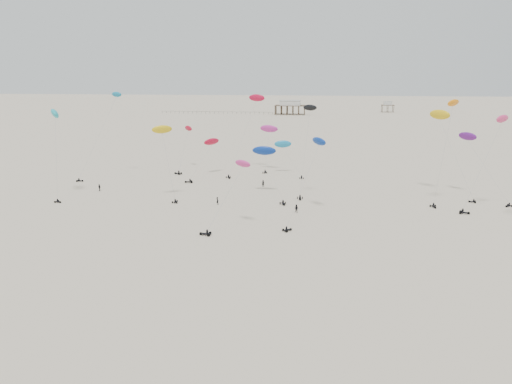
# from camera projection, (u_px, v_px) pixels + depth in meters

# --- Properties ---
(ground_plane) EXTENTS (900.00, 900.00, 0.00)m
(ground_plane) POSITION_uv_depth(u_px,v_px,m) (292.00, 145.00, 201.06)
(ground_plane) COLOR beige
(pavilion_main) EXTENTS (21.00, 13.00, 9.80)m
(pavilion_main) POSITION_uv_depth(u_px,v_px,m) (290.00, 108.00, 345.99)
(pavilion_main) COLOR brown
(pavilion_main) RESTS_ON ground
(pavilion_small) EXTENTS (9.00, 7.00, 8.00)m
(pavilion_small) POSITION_uv_depth(u_px,v_px,m) (388.00, 107.00, 366.37)
(pavilion_small) COLOR brown
(pavilion_small) RESTS_ON ground
(pier_fence) EXTENTS (80.20, 0.20, 1.50)m
(pier_fence) POSITION_uv_depth(u_px,v_px,m) (217.00, 113.00, 353.27)
(pier_fence) COLOR black
(pier_fence) RESTS_ON ground
(rig_0) EXTENTS (5.69, 6.35, 23.11)m
(rig_0) POSITION_uv_depth(u_px,v_px,m) (447.00, 133.00, 105.68)
(rig_0) COLOR black
(rig_0) RESTS_ON ground
(rig_2) EXTENTS (8.72, 9.08, 13.72)m
(rig_2) POSITION_uv_depth(u_px,v_px,m) (228.00, 191.00, 90.76)
(rig_2) COLOR black
(rig_2) RESTS_ON ground
(rig_3) EXTENTS (4.17, 4.88, 21.47)m
(rig_3) POSITION_uv_depth(u_px,v_px,m) (305.00, 150.00, 112.94)
(rig_3) COLOR black
(rig_3) RESTS_ON ground
(rig_4) EXTENTS (9.67, 16.78, 24.78)m
(rig_4) POSITION_uv_depth(u_px,v_px,m) (252.00, 111.00, 143.53)
(rig_4) COLOR black
(rig_4) RESTS_ON ground
(rig_5) EXTENTS (8.38, 18.28, 20.66)m
(rig_5) POSITION_uv_depth(u_px,v_px,m) (313.00, 159.00, 99.35)
(rig_5) COLOR black
(rig_5) RESTS_ON ground
(rig_6) EXTENTS (9.36, 13.51, 14.96)m
(rig_6) POSITION_uv_depth(u_px,v_px,m) (267.00, 157.00, 117.33)
(rig_6) COLOR black
(rig_6) RESTS_ON ground
(rig_7) EXTENTS (10.14, 7.29, 20.28)m
(rig_7) POSITION_uv_depth(u_px,v_px,m) (488.00, 152.00, 101.93)
(rig_7) COLOR black
(rig_7) RESTS_ON ground
(rig_8) EXTENTS (9.13, 9.85, 11.73)m
(rig_8) POSITION_uv_depth(u_px,v_px,m) (286.00, 149.00, 141.91)
(rig_8) COLOR black
(rig_8) RESTS_ON ground
(rig_9) EXTENTS (3.65, 14.42, 15.62)m
(rig_9) POSITION_uv_depth(u_px,v_px,m) (184.00, 145.00, 147.41)
(rig_9) COLOR black
(rig_9) RESTS_ON ground
(rig_10) EXTENTS (9.97, 13.08, 21.21)m
(rig_10) POSITION_uv_depth(u_px,v_px,m) (443.00, 122.00, 116.85)
(rig_10) COLOR black
(rig_10) RESTS_ON ground
(rig_11) EXTENTS (9.60, 13.54, 25.22)m
(rig_11) POSITION_uv_depth(u_px,v_px,m) (104.00, 125.00, 136.40)
(rig_11) COLOR black
(rig_11) RESTS_ON ground
(rig_12) EXTENTS (9.83, 15.34, 18.39)m
(rig_12) POSITION_uv_depth(u_px,v_px,m) (473.00, 145.00, 115.92)
(rig_12) COLOR black
(rig_12) RESTS_ON ground
(rig_13) EXTENTS (7.08, 16.69, 15.38)m
(rig_13) POSITION_uv_depth(u_px,v_px,m) (208.00, 148.00, 139.69)
(rig_13) COLOR black
(rig_13) RESTS_ON ground
(rig_14) EXTENTS (5.99, 10.44, 20.68)m
(rig_14) POSITION_uv_depth(u_px,v_px,m) (55.00, 122.00, 113.57)
(rig_14) COLOR black
(rig_14) RESTS_ON ground
(rig_15) EXTENTS (6.09, 7.79, 13.77)m
(rig_15) POSITION_uv_depth(u_px,v_px,m) (269.00, 134.00, 145.74)
(rig_15) COLOR black
(rig_15) RESTS_ON ground
(rig_16) EXTENTS (6.90, 6.88, 17.08)m
(rig_16) POSITION_uv_depth(u_px,v_px,m) (164.00, 142.00, 111.76)
(rig_16) COLOR black
(rig_16) RESTS_ON ground
(spectator_0) EXTENTS (0.87, 0.89, 2.03)m
(spectator_0) POSITION_uv_depth(u_px,v_px,m) (218.00, 204.00, 109.99)
(spectator_0) COLOR black
(spectator_0) RESTS_ON ground
(spectator_1) EXTENTS (1.14, 0.97, 2.01)m
(spectator_1) POSITION_uv_depth(u_px,v_px,m) (296.00, 213.00, 103.61)
(spectator_1) COLOR black
(spectator_1) RESTS_ON ground
(spectator_2) EXTENTS (1.31, 1.20, 1.98)m
(spectator_2) POSITION_uv_depth(u_px,v_px,m) (100.00, 191.00, 122.71)
(spectator_2) COLOR black
(spectator_2) RESTS_ON ground
(spectator_3) EXTENTS (0.78, 0.57, 2.03)m
(spectator_3) POSITION_uv_depth(u_px,v_px,m) (263.00, 187.00, 127.31)
(spectator_3) COLOR black
(spectator_3) RESTS_ON ground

